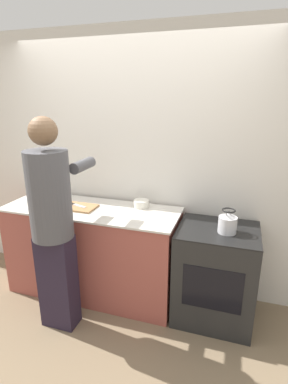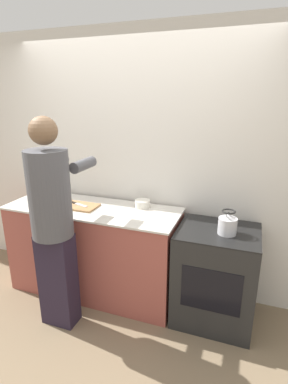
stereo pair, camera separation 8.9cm
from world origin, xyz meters
name	(u,v)px [view 1 (the left image)]	position (x,y,z in m)	size (l,w,h in m)	color
ground_plane	(115,315)	(0.00, 0.00, 0.00)	(12.00, 12.00, 0.00)	#7A664C
wall_back	(137,166)	(0.00, 0.66, 1.30)	(8.00, 0.05, 2.60)	silver
counter	(93,251)	(-0.36, 0.30, 0.46)	(1.73, 0.62, 0.93)	#9E4C42
oven	(215,274)	(0.87, 0.29, 0.44)	(0.69, 0.59, 0.88)	black
person	(53,221)	(-0.43, -0.22, 1.00)	(0.38, 0.62, 1.83)	#251C2D
cutting_board	(77,207)	(-0.48, 0.27, 0.94)	(0.36, 0.23, 0.02)	#A87A4C
knife	(76,205)	(-0.52, 0.29, 0.95)	(0.25, 0.11, 0.01)	silver
kettle	(228,223)	(0.93, 0.25, 0.97)	(0.15, 0.15, 0.20)	silver
bowl_prep	(141,204)	(0.10, 0.48, 0.96)	(0.15, 0.15, 0.07)	silver
canister_jar	(42,196)	(-0.90, 0.30, 1.00)	(0.12, 0.12, 0.14)	#4C4C51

